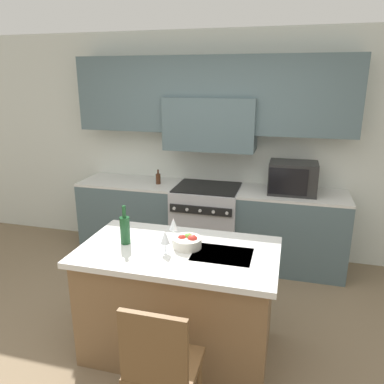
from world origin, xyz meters
The scene contains 12 objects.
ground_plane centered at (0.00, 0.00, 0.00)m, with size 10.00×10.00×0.00m, color #7A664C.
back_cabinetry centered at (0.00, 2.15, 1.58)m, with size 10.00×0.46×2.70m.
back_counter centered at (0.00, 1.89, 0.46)m, with size 3.20×0.62×0.92m.
range_stove centered at (0.00, 1.87, 0.46)m, with size 0.77×0.70×0.93m.
microwave centered at (0.97, 1.89, 1.10)m, with size 0.52×0.37×0.35m.
kitchen_island centered at (0.15, 0.22, 0.46)m, with size 1.52×0.87×0.90m.
island_chair centered at (0.27, -0.57, 0.54)m, with size 0.42×0.40×0.95m.
wine_bottle centered at (-0.29, 0.21, 1.02)m, with size 0.08×0.08×0.31m.
wine_glass_near centered at (0.07, 0.13, 1.02)m, with size 0.07×0.07×0.17m.
wine_glass_far centered at (0.05, 0.40, 1.02)m, with size 0.07×0.07×0.17m.
fruit_bowl centered at (0.21, 0.27, 0.95)m, with size 0.22×0.22×0.11m.
oil_bottle_on_counter centered at (-0.61, 1.86, 0.99)m, with size 0.06×0.06×0.18m.
Camera 1 is at (0.92, -2.28, 2.16)m, focal length 35.00 mm.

